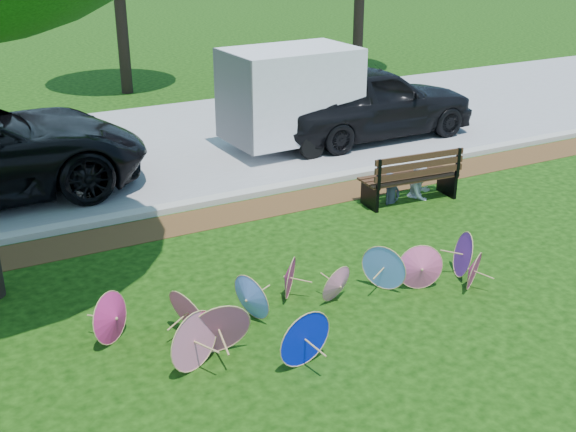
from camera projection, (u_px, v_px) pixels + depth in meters
name	position (u px, v px, depth m)	size (l,w,h in m)	color
ground	(325.00, 334.00, 9.74)	(90.00, 90.00, 0.00)	black
mulch_strip	(201.00, 220.00, 13.40)	(90.00, 1.00, 0.01)	#472D16
curb	(187.00, 205.00, 13.95)	(90.00, 0.30, 0.12)	#B7B5AD
street	(126.00, 151.00, 17.35)	(90.00, 8.00, 0.01)	gray
parasol_pile	(296.00, 299.00, 9.88)	(5.98, 2.09, 0.85)	#6396FF
dark_pickup	(370.00, 101.00, 18.12)	(2.19, 5.44, 1.85)	black
cargo_trailer	(291.00, 93.00, 17.07)	(3.01, 1.91, 2.71)	white
park_bench	(409.00, 175.00, 14.16)	(2.00, 0.76, 1.04)	black
person_left	(393.00, 174.00, 14.03)	(0.42, 0.28, 1.17)	#3C4052
person_right	(422.00, 165.00, 14.31)	(0.64, 0.50, 1.31)	silver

